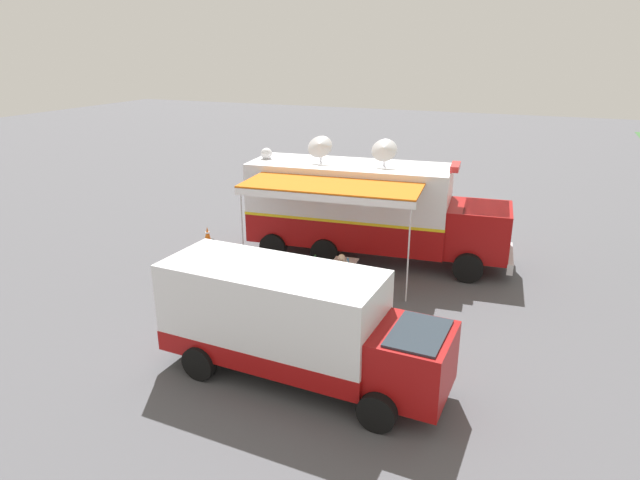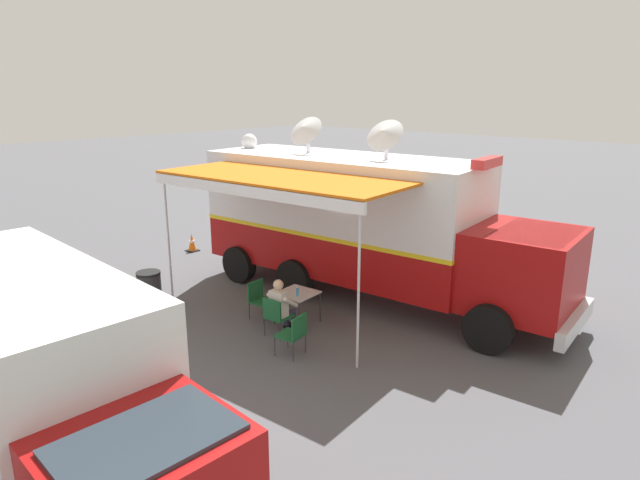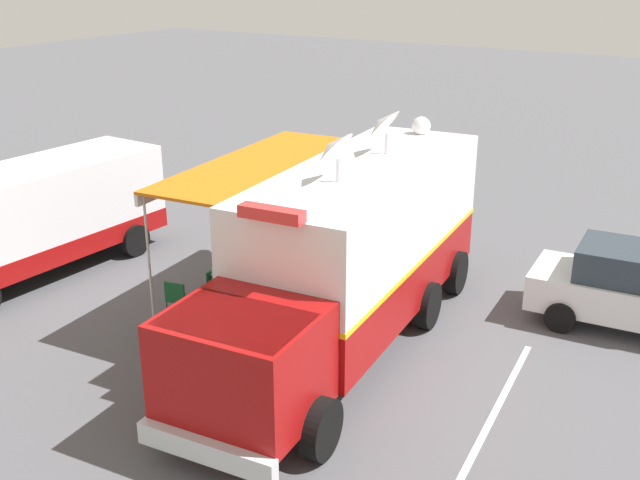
% 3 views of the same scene
% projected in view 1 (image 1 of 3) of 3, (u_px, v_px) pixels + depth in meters
% --- Properties ---
extents(ground_plane, '(100.00, 100.00, 0.00)m').
position_uv_depth(ground_plane, '(348.00, 255.00, 20.90)').
color(ground_plane, '#515156').
extents(lot_stripe, '(0.55, 4.79, 0.01)m').
position_uv_depth(lot_stripe, '(408.00, 232.00, 23.44)').
color(lot_stripe, silver).
rests_on(lot_stripe, ground).
extents(command_truck, '(5.53, 9.67, 4.53)m').
position_uv_depth(command_truck, '(368.00, 207.00, 20.01)').
color(command_truck, '#9E0F0F').
rests_on(command_truck, ground).
extents(folding_table, '(0.87, 0.87, 0.73)m').
position_uv_depth(folding_table, '(345.00, 263.00, 18.33)').
color(folding_table, silver).
rests_on(folding_table, ground).
extents(water_bottle, '(0.07, 0.07, 0.22)m').
position_uv_depth(water_bottle, '(348.00, 260.00, 18.09)').
color(water_bottle, '#4C99D8').
rests_on(water_bottle, folding_table).
extents(folding_chair_at_table, '(0.52, 0.52, 0.87)m').
position_uv_depth(folding_chair_at_table, '(341.00, 277.00, 17.63)').
color(folding_chair_at_table, '#19562D').
rests_on(folding_chair_at_table, ground).
extents(folding_chair_beside_table, '(0.52, 0.52, 0.87)m').
position_uv_depth(folding_chair_beside_table, '(317.00, 267.00, 18.36)').
color(folding_chair_beside_table, '#19562D').
rests_on(folding_chair_beside_table, ground).
extents(folding_chair_spare_by_truck, '(0.56, 0.56, 0.87)m').
position_uv_depth(folding_chair_spare_by_truck, '(364.00, 285.00, 16.98)').
color(folding_chair_spare_by_truck, '#19562D').
rests_on(folding_chair_spare_by_truck, ground).
extents(seated_responder, '(0.69, 0.59, 1.25)m').
position_uv_depth(seated_responder, '(342.00, 271.00, 17.75)').
color(seated_responder, silver).
rests_on(seated_responder, ground).
extents(trash_bin, '(0.57, 0.57, 0.91)m').
position_uv_depth(trash_bin, '(233.00, 273.00, 18.05)').
color(trash_bin, '#2D2D33').
rests_on(trash_bin, ground).
extents(traffic_cone, '(0.36, 0.36, 0.58)m').
position_uv_depth(traffic_cone, '(207.00, 234.00, 22.37)').
color(traffic_cone, black).
rests_on(traffic_cone, ground).
extents(support_truck, '(2.59, 6.89, 2.70)m').
position_uv_depth(support_truck, '(293.00, 324.00, 12.80)').
color(support_truck, white).
rests_on(support_truck, ground).
extents(car_behind_truck, '(4.32, 2.25, 1.76)m').
position_uv_depth(car_behind_truck, '(325.00, 195.00, 25.86)').
color(car_behind_truck, silver).
rests_on(car_behind_truck, ground).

